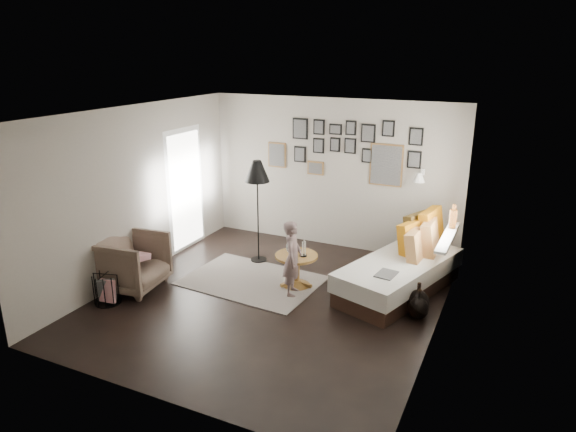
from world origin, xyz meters
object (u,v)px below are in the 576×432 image
at_px(demijohn_small, 418,308).
at_px(child, 293,258).
at_px(pedestal_table, 296,271).
at_px(floor_lamp, 257,175).
at_px(magazine_basket, 107,289).
at_px(demijohn_large, 418,302).
at_px(daybed, 401,268).
at_px(armchair, 131,262).
at_px(vase, 292,245).

relative_size(demijohn_small, child, 0.37).
xyz_separation_m(pedestal_table, floor_lamp, (-0.96, 0.60, 1.24)).
relative_size(magazine_basket, demijohn_large, 0.95).
distance_m(pedestal_table, child, 0.43).
bearing_deg(daybed, floor_lamp, -163.72).
xyz_separation_m(armchair, demijohn_large, (3.97, 0.98, -0.23)).
distance_m(pedestal_table, magazine_basket, 2.69).
xyz_separation_m(vase, daybed, (1.51, 0.52, -0.30)).
height_order(vase, child, child).
bearing_deg(child, vase, 13.67).
bearing_deg(floor_lamp, armchair, -125.31).
height_order(armchair, floor_lamp, floor_lamp).
height_order(vase, floor_lamp, floor_lamp).
bearing_deg(demijohn_small, child, -178.66).
bearing_deg(armchair, pedestal_table, -69.82).
xyz_separation_m(armchair, child, (2.22, 0.82, 0.15)).
xyz_separation_m(floor_lamp, demijohn_small, (2.81, -0.83, -1.31)).
bearing_deg(armchair, daybed, -72.18).
relative_size(vase, floor_lamp, 0.26).
bearing_deg(child, demijohn_small, -101.12).
bearing_deg(vase, child, -63.87).
bearing_deg(pedestal_table, magazine_basket, -143.17).
height_order(demijohn_small, child, child).
height_order(armchair, child, child).
bearing_deg(demijohn_large, pedestal_table, 176.52).
height_order(daybed, demijohn_small, daybed).
bearing_deg(floor_lamp, magazine_basket, -118.36).
distance_m(vase, floor_lamp, 1.34).
xyz_separation_m(magazine_basket, demijohn_small, (4.00, 1.38, -0.06)).
xyz_separation_m(magazine_basket, demijohn_large, (3.96, 1.50, -0.04)).
relative_size(vase, demijohn_small, 1.09).
bearing_deg(vase, floor_lamp, 146.62).
distance_m(vase, armchair, 2.36).
height_order(demijohn_large, demijohn_small, demijohn_large).
height_order(pedestal_table, armchair, armchair).
relative_size(magazine_basket, demijohn_small, 1.05).
bearing_deg(magazine_basket, armchair, 90.25).
distance_m(pedestal_table, armchair, 2.42).
xyz_separation_m(floor_lamp, child, (1.02, -0.87, -0.91)).
relative_size(pedestal_table, daybed, 0.27).
distance_m(vase, daybed, 1.62).
xyz_separation_m(magazine_basket, child, (2.21, 1.34, 0.34)).
bearing_deg(magazine_basket, floor_lamp, 61.64).
distance_m(pedestal_table, vase, 0.41).
bearing_deg(demijohn_large, daybed, 120.88).
xyz_separation_m(floor_lamp, demijohn_large, (2.77, -0.71, -1.29)).
relative_size(armchair, demijohn_large, 1.97).
bearing_deg(vase, magazine_basket, -141.77).
relative_size(floor_lamp, demijohn_small, 4.13).
bearing_deg(armchair, child, -76.41).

